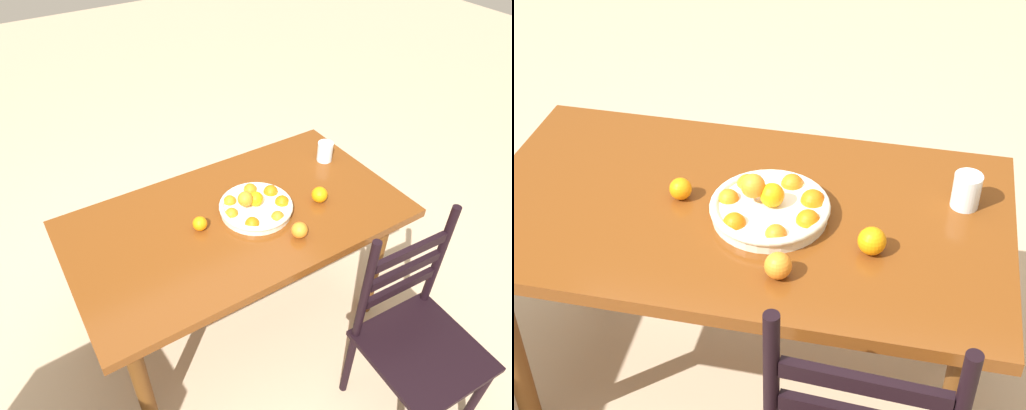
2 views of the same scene
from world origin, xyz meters
TOP-DOWN VIEW (x-y plane):
  - ground_plane at (0.00, 0.00)m, footprint 12.00×12.00m
  - dining_table at (0.00, 0.00)m, footprint 1.52×0.85m
  - chair_near_window at (-0.41, 0.77)m, footprint 0.47×0.47m
  - fruit_bowl at (-0.09, 0.02)m, footprint 0.34×0.34m
  - orange_loose_0 at (-0.16, 0.26)m, footprint 0.07×0.07m
  - orange_loose_1 at (-0.38, 0.11)m, footprint 0.08×0.08m
  - orange_loose_2 at (0.18, -0.01)m, footprint 0.06×0.06m
  - drinking_glass at (-0.61, -0.15)m, footprint 0.08×0.08m

SIDE VIEW (x-z plane):
  - ground_plane at x=0.00m, z-range 0.00..0.00m
  - chair_near_window at x=-0.41m, z-range -0.03..0.97m
  - dining_table at x=0.00m, z-range 0.29..1.06m
  - fruit_bowl at x=-0.09m, z-range 0.74..0.87m
  - orange_loose_2 at x=0.18m, z-range 0.77..0.84m
  - orange_loose_0 at x=-0.16m, z-range 0.77..0.84m
  - orange_loose_1 at x=-0.38m, z-range 0.77..0.85m
  - drinking_glass at x=-0.61m, z-range 0.77..0.88m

